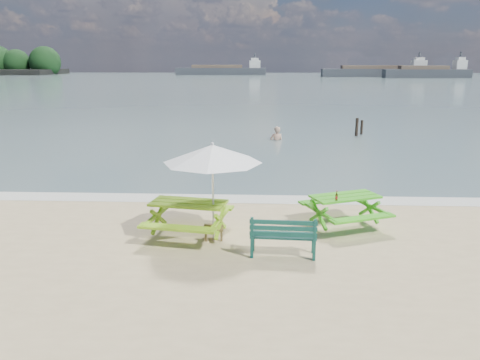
{
  "coord_description": "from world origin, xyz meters",
  "views": [
    {
      "loc": [
        0.16,
        -8.81,
        4.01
      ],
      "look_at": [
        -0.37,
        3.0,
        1.0
      ],
      "focal_mm": 35.0,
      "sensor_mm": 36.0,
      "label": 1
    }
  ],
  "objects_px": {
    "park_bench": "(283,243)",
    "swimmer": "(277,144)",
    "patio_umbrella": "(212,154)",
    "side_table": "(214,232)",
    "picnic_table_right": "(344,211)",
    "picnic_table_left": "(189,219)",
    "beer_bottle": "(337,197)"
  },
  "relations": [
    {
      "from": "park_bench",
      "to": "swimmer",
      "type": "distance_m",
      "value": 15.13
    },
    {
      "from": "park_bench",
      "to": "swimmer",
      "type": "relative_size",
      "value": 0.76
    },
    {
      "from": "patio_umbrella",
      "to": "park_bench",
      "type": "bearing_deg",
      "value": -29.76
    },
    {
      "from": "picnic_table_right",
      "to": "beer_bottle",
      "type": "distance_m",
      "value": 0.71
    },
    {
      "from": "park_bench",
      "to": "beer_bottle",
      "type": "height_order",
      "value": "beer_bottle"
    },
    {
      "from": "picnic_table_left",
      "to": "patio_umbrella",
      "type": "xyz_separation_m",
      "value": [
        0.6,
        -0.16,
        1.61
      ]
    },
    {
      "from": "patio_umbrella",
      "to": "beer_bottle",
      "type": "xyz_separation_m",
      "value": [
        2.89,
        0.57,
        -1.14
      ]
    },
    {
      "from": "picnic_table_left",
      "to": "beer_bottle",
      "type": "distance_m",
      "value": 3.54
    },
    {
      "from": "side_table",
      "to": "beer_bottle",
      "type": "relative_size",
      "value": 2.06
    },
    {
      "from": "patio_umbrella",
      "to": "swimmer",
      "type": "bearing_deg",
      "value": 82.39
    },
    {
      "from": "park_bench",
      "to": "swimmer",
      "type": "bearing_deg",
      "value": 88.73
    },
    {
      "from": "picnic_table_right",
      "to": "patio_umbrella",
      "type": "xyz_separation_m",
      "value": [
        -3.17,
        -0.99,
        1.63
      ]
    },
    {
      "from": "patio_umbrella",
      "to": "swimmer",
      "type": "distance_m",
      "value": 14.52
    },
    {
      "from": "side_table",
      "to": "patio_umbrella",
      "type": "xyz_separation_m",
      "value": [
        0.0,
        -0.0,
        1.86
      ]
    },
    {
      "from": "picnic_table_left",
      "to": "side_table",
      "type": "bearing_deg",
      "value": -15.46
    },
    {
      "from": "picnic_table_left",
      "to": "side_table",
      "type": "height_order",
      "value": "picnic_table_left"
    },
    {
      "from": "side_table",
      "to": "patio_umbrella",
      "type": "bearing_deg",
      "value": -63.43
    },
    {
      "from": "picnic_table_left",
      "to": "swimmer",
      "type": "xyz_separation_m",
      "value": [
        2.5,
        14.06,
        -0.62
      ]
    },
    {
      "from": "picnic_table_right",
      "to": "picnic_table_left",
      "type": "bearing_deg",
      "value": -167.59
    },
    {
      "from": "picnic_table_right",
      "to": "park_bench",
      "type": "height_order",
      "value": "park_bench"
    },
    {
      "from": "picnic_table_right",
      "to": "swimmer",
      "type": "height_order",
      "value": "picnic_table_right"
    },
    {
      "from": "swimmer",
      "to": "beer_bottle",
      "type": "bearing_deg",
      "value": -85.87
    },
    {
      "from": "side_table",
      "to": "swimmer",
      "type": "distance_m",
      "value": 14.36
    },
    {
      "from": "patio_umbrella",
      "to": "swimmer",
      "type": "relative_size",
      "value": 1.32
    },
    {
      "from": "side_table",
      "to": "swimmer",
      "type": "height_order",
      "value": "swimmer"
    },
    {
      "from": "picnic_table_left",
      "to": "side_table",
      "type": "xyz_separation_m",
      "value": [
        0.6,
        -0.16,
        -0.25
      ]
    },
    {
      "from": "park_bench",
      "to": "picnic_table_right",
      "type": "bearing_deg",
      "value": 49.6
    },
    {
      "from": "picnic_table_right",
      "to": "patio_umbrella",
      "type": "height_order",
      "value": "patio_umbrella"
    },
    {
      "from": "picnic_table_right",
      "to": "patio_umbrella",
      "type": "distance_m",
      "value": 3.7
    },
    {
      "from": "park_bench",
      "to": "beer_bottle",
      "type": "bearing_deg",
      "value": 47.94
    },
    {
      "from": "park_bench",
      "to": "beer_bottle",
      "type": "relative_size",
      "value": 5.95
    },
    {
      "from": "patio_umbrella",
      "to": "swimmer",
      "type": "xyz_separation_m",
      "value": [
        1.9,
        14.23,
        -2.23
      ]
    }
  ]
}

